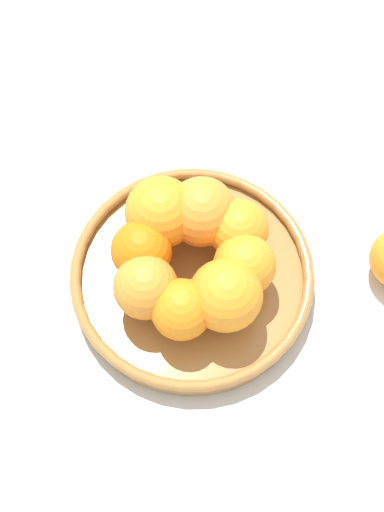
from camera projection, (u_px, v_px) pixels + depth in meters
The scene contains 3 objects.
ground_plane at pixel (192, 282), 0.86m from camera, with size 4.00×4.00×0.00m, color beige.
fruit_bowl at pixel (192, 276), 0.85m from camera, with size 0.29×0.29×0.03m.
orange_pile at pixel (193, 253), 0.80m from camera, with size 0.19×0.19×0.08m.
Camera 1 is at (-0.16, 0.31, 0.79)m, focal length 50.00 mm.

